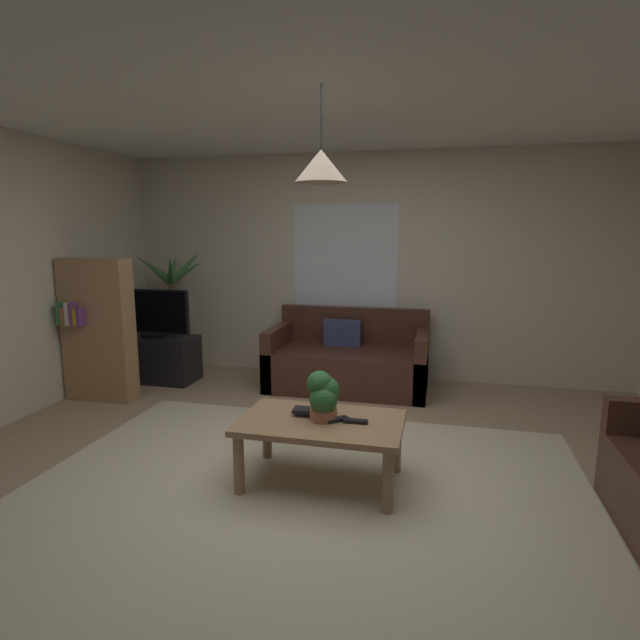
{
  "coord_description": "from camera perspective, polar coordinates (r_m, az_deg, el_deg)",
  "views": [
    {
      "loc": [
        0.82,
        -3.09,
        1.67
      ],
      "look_at": [
        0.0,
        0.3,
        1.05
      ],
      "focal_mm": 28.63,
      "sensor_mm": 36.0,
      "label": 1
    }
  ],
  "objects": [
    {
      "name": "remote_on_table_1",
      "position": [
        3.36,
        4.0,
        -11.24
      ],
      "size": [
        0.16,
        0.06,
        0.02
      ],
      "primitive_type": "cube",
      "rotation": [
        0.0,
        0.0,
        1.6
      ],
      "color": "black",
      "rests_on": "coffee_table"
    },
    {
      "name": "potted_plant_on_table",
      "position": [
        3.36,
        0.36,
        -8.34
      ],
      "size": [
        0.21,
        0.23,
        0.33
      ],
      "color": "#B77051",
      "rests_on": "coffee_table"
    },
    {
      "name": "window_pane",
      "position": [
        5.81,
        2.82,
        7.06
      ],
      "size": [
        1.18,
        0.01,
        1.17
      ],
      "primitive_type": "cube",
      "color": "white"
    },
    {
      "name": "wall_back",
      "position": [
        5.8,
        5.46,
        5.93
      ],
      "size": [
        5.74,
        0.06,
        2.51
      ],
      "primitive_type": "cube",
      "color": "beige",
      "rests_on": "ground"
    },
    {
      "name": "pendant_lamp",
      "position": [
        3.2,
        0.12,
        16.85
      ],
      "size": [
        0.32,
        0.32,
        0.56
      ],
      "color": "black"
    },
    {
      "name": "floor",
      "position": [
        3.61,
        -1.17,
        -17.64
      ],
      "size": [
        5.62,
        5.21,
        0.02
      ],
      "primitive_type": "cube",
      "color": "#9E8466",
      "rests_on": "ground"
    },
    {
      "name": "tv_stand",
      "position": [
        6.0,
        -17.81,
        -4.11
      ],
      "size": [
        0.9,
        0.44,
        0.5
      ],
      "primitive_type": "cube",
      "color": "black",
      "rests_on": "ground"
    },
    {
      "name": "remote_on_table_0",
      "position": [
        3.38,
        1.88,
        -11.08
      ],
      "size": [
        0.15,
        0.14,
        0.02
      ],
      "primitive_type": "cube",
      "rotation": [
        0.0,
        0.0,
        5.44
      ],
      "color": "black",
      "rests_on": "coffee_table"
    },
    {
      "name": "rug",
      "position": [
        3.44,
        -2.07,
        -18.94
      ],
      "size": [
        3.65,
        2.87,
        0.01
      ],
      "primitive_type": "cube",
      "color": "beige",
      "rests_on": "ground"
    },
    {
      "name": "couch_under_window",
      "position": [
        5.47,
        3.18,
        -4.75
      ],
      "size": [
        1.66,
        0.87,
        0.82
      ],
      "color": "#47281E",
      "rests_on": "ground"
    },
    {
      "name": "potted_palm_corner",
      "position": [
        6.31,
        -16.12,
        0.61
      ],
      "size": [
        0.93,
        0.82,
        1.46
      ],
      "color": "#B77051",
      "rests_on": "ground"
    },
    {
      "name": "book_on_table_0",
      "position": [
        3.49,
        -1.61,
        -10.36
      ],
      "size": [
        0.14,
        0.12,
        0.02
      ],
      "primitive_type": "cube",
      "rotation": [
        0.0,
        0.0,
        0.2
      ],
      "color": "black",
      "rests_on": "coffee_table"
    },
    {
      "name": "coffee_table",
      "position": [
        3.43,
        0.11,
        -12.15
      ],
      "size": [
        1.07,
        0.66,
        0.44
      ],
      "color": "#A87F56",
      "rests_on": "ground"
    },
    {
      "name": "ceiling",
      "position": [
        3.31,
        -1.35,
        24.98
      ],
      "size": [
        5.62,
        5.21,
        0.02
      ],
      "primitive_type": "cube",
      "color": "white"
    },
    {
      "name": "bookshelf_corner",
      "position": [
        5.44,
        -23.61,
        -1.0
      ],
      "size": [
        0.7,
        0.31,
        1.4
      ],
      "color": "#A87F56",
      "rests_on": "ground"
    },
    {
      "name": "tv",
      "position": [
        5.88,
        -18.19,
        0.78
      ],
      "size": [
        0.85,
        0.16,
        0.53
      ],
      "color": "black",
      "rests_on": "tv_stand"
    },
    {
      "name": "book_on_table_1",
      "position": [
        3.48,
        -1.83,
        -10.03
      ],
      "size": [
        0.15,
        0.12,
        0.02
      ],
      "primitive_type": "cube",
      "rotation": [
        0.0,
        0.0,
        0.06
      ],
      "color": "black",
      "rests_on": "coffee_table"
    }
  ]
}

